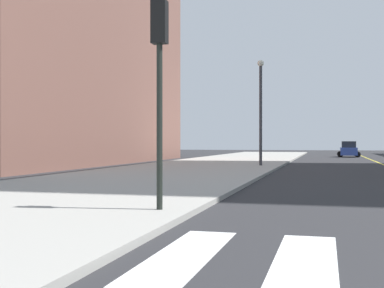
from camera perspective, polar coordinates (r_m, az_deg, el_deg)
name	(u,v)px	position (r m, az deg, el deg)	size (l,w,h in m)	color
sidewalk_kerb_west	(156,176)	(24.96, -4.02, -3.59)	(10.00, 120.00, 0.15)	#9E9B93
lane_divider_paint	(381,164)	(43.82, 20.22, -2.06)	(0.16, 80.00, 0.01)	yellow
low_rise_brick_west	(35,22)	(45.72, -17.05, 12.78)	(16.00, 32.00, 23.37)	brown
car_blue_nearest	(349,150)	(62.08, 16.97, -0.61)	(2.58, 4.11, 1.83)	#2D479E
traffic_light_far_corner	(160,63)	(12.18, -3.60, 8.94)	(0.36, 0.41, 4.88)	black
street_lamp	(261,103)	(35.23, 7.62, 4.53)	(0.44, 0.44, 7.15)	#38383D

